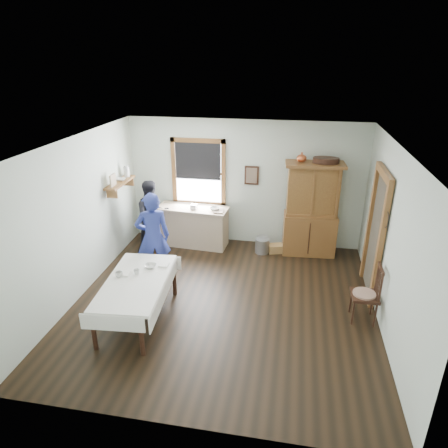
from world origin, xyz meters
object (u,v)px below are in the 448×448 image
(work_counter, at_px, (193,226))
(wicker_basket, at_px, (275,248))
(dining_table, at_px, (138,300))
(woman_blue, at_px, (153,240))
(pail, at_px, (262,246))
(spindle_chair, at_px, (365,293))
(figure_dark, at_px, (153,219))
(china_hutch, at_px, (311,210))

(work_counter, distance_m, wicker_basket, 1.85)
(dining_table, relative_size, woman_blue, 1.13)
(woman_blue, bearing_deg, wicker_basket, -170.18)
(pail, bearing_deg, spindle_chair, -49.10)
(work_counter, bearing_deg, wicker_basket, 2.29)
(wicker_basket, bearing_deg, woman_blue, -145.60)
(work_counter, distance_m, woman_blue, 1.62)
(dining_table, bearing_deg, wicker_basket, 53.87)
(work_counter, relative_size, dining_table, 0.85)
(dining_table, relative_size, spindle_chair, 1.84)
(work_counter, xyz_separation_m, dining_table, (-0.18, -2.80, -0.08))
(pail, xyz_separation_m, figure_dark, (-2.29, -0.26, 0.55))
(wicker_basket, relative_size, figure_dark, 0.21)
(china_hutch, distance_m, figure_dark, 3.29)
(spindle_chair, height_order, figure_dark, figure_dark)
(spindle_chair, relative_size, woman_blue, 0.62)
(figure_dark, bearing_deg, work_counter, -9.23)
(spindle_chair, xyz_separation_m, pail, (-1.78, 2.05, -0.33))
(spindle_chair, xyz_separation_m, woman_blue, (-3.65, 0.63, 0.30))
(work_counter, height_order, pail, work_counter)
(dining_table, bearing_deg, china_hutch, 46.78)
(pail, bearing_deg, wicker_basket, 11.34)
(figure_dark, bearing_deg, china_hutch, -28.91)
(pail, relative_size, wicker_basket, 1.06)
(work_counter, xyz_separation_m, pail, (1.53, -0.13, -0.28))
(dining_table, relative_size, wicker_basket, 5.94)
(figure_dark, bearing_deg, woman_blue, -106.56)
(dining_table, height_order, pail, dining_table)
(dining_table, xyz_separation_m, figure_dark, (-0.58, 2.41, 0.36))
(china_hutch, height_order, figure_dark, china_hutch)
(china_hutch, height_order, pail, china_hutch)
(china_hutch, height_order, spindle_chair, china_hutch)
(work_counter, height_order, china_hutch, china_hutch)
(china_hutch, bearing_deg, wicker_basket, -174.76)
(spindle_chair, distance_m, woman_blue, 3.72)
(pail, bearing_deg, dining_table, -122.61)
(spindle_chair, bearing_deg, woman_blue, 168.86)
(work_counter, bearing_deg, spindle_chair, -28.86)
(woman_blue, bearing_deg, china_hutch, -175.35)
(work_counter, distance_m, figure_dark, 0.90)
(dining_table, height_order, figure_dark, figure_dark)
(wicker_basket, bearing_deg, figure_dark, -172.92)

